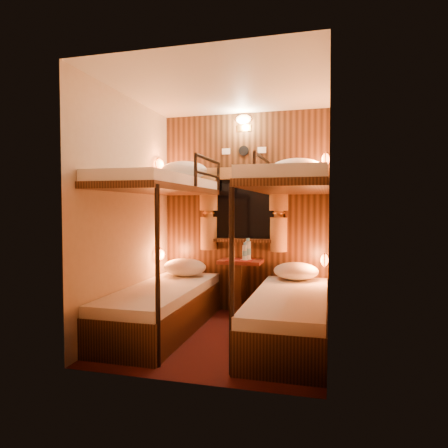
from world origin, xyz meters
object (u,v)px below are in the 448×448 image
(bunk_left, at_px, (163,276))
(bottle_left, at_px, (245,252))
(bottle_right, at_px, (248,250))
(table, at_px, (241,280))
(bunk_right, at_px, (290,282))

(bunk_left, xyz_separation_m, bottle_left, (0.70, 0.79, 0.18))
(bunk_left, height_order, bottle_right, bunk_left)
(bunk_left, xyz_separation_m, table, (0.65, 0.78, -0.14))
(table, bearing_deg, bunk_left, -129.67)
(bunk_left, relative_size, bottle_left, 9.18)
(bottle_left, xyz_separation_m, bottle_right, (0.03, 0.02, 0.02))
(bunk_right, xyz_separation_m, bottle_right, (-0.57, 0.81, 0.20))
(bunk_left, height_order, bottle_left, bunk_left)
(bunk_left, bearing_deg, bottle_right, 48.10)
(bottle_right, bearing_deg, bunk_left, -131.90)
(bunk_right, bearing_deg, bottle_left, 127.26)
(bunk_right, bearing_deg, bunk_left, 180.00)
(bottle_right, bearing_deg, bottle_left, -143.12)
(table, xyz_separation_m, bottle_right, (0.08, 0.03, 0.35))
(bunk_right, bearing_deg, bottle_right, 124.93)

